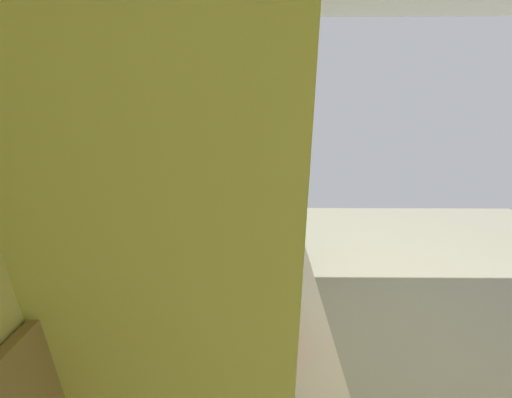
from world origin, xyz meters
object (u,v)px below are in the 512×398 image
at_px(oven_range, 258,224).
at_px(bowl, 265,219).
at_px(microwave, 256,243).
at_px(kettle, 272,331).

distance_m(oven_range, bowl, 1.01).
distance_m(oven_range, microwave, 1.65).
bearing_deg(bowl, kettle, -180.00).
distance_m(microwave, kettle, 0.63).
relative_size(oven_range, bowl, 7.41).
bearing_deg(oven_range, bowl, -176.26).
bearing_deg(bowl, oven_range, 3.74).
distance_m(oven_range, kettle, 2.22).
bearing_deg(microwave, bowl, -6.23).
relative_size(microwave, kettle, 2.35).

